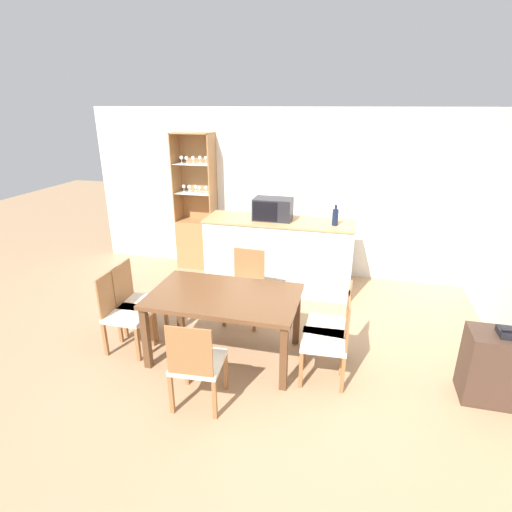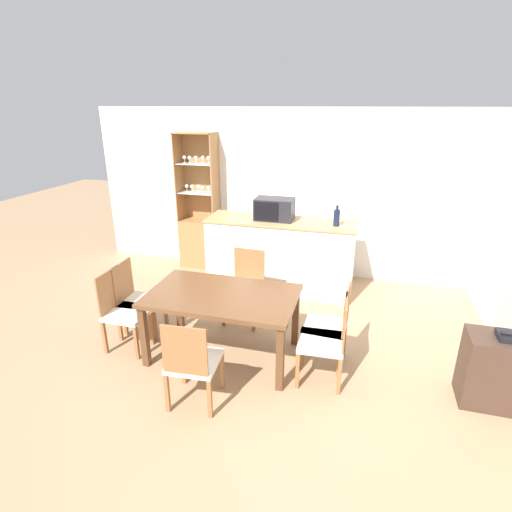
% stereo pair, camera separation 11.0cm
% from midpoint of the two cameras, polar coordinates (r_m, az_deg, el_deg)
% --- Properties ---
extents(ground_plane, '(18.00, 18.00, 0.00)m').
position_cam_midpoint_polar(ground_plane, '(4.42, 0.62, -14.95)').
color(ground_plane, '#A37F5B').
extents(wall_back, '(6.80, 0.06, 2.55)m').
position_cam_midpoint_polar(wall_back, '(6.30, 6.91, 8.73)').
color(wall_back, white).
rests_on(wall_back, ground_plane).
extents(kitchen_counter, '(2.13, 0.65, 1.05)m').
position_cam_midpoint_polar(kitchen_counter, '(5.83, 4.01, 0.16)').
color(kitchen_counter, silver).
rests_on(kitchen_counter, ground_plane).
extents(display_cabinet, '(0.63, 0.36, 2.18)m').
position_cam_midpoint_polar(display_cabinet, '(6.71, -7.51, 3.72)').
color(display_cabinet, '#A37042').
rests_on(display_cabinet, ground_plane).
extents(dining_table, '(1.55, 0.94, 0.73)m').
position_cam_midpoint_polar(dining_table, '(4.23, -4.07, -6.46)').
color(dining_table, brown).
rests_on(dining_table, ground_plane).
extents(dining_chair_head_far, '(0.46, 0.46, 0.90)m').
position_cam_midpoint_polar(dining_chair_head_far, '(5.00, -0.93, -4.46)').
color(dining_chair_head_far, beige).
rests_on(dining_chair_head_far, ground_plane).
extents(dining_chair_side_left_far, '(0.45, 0.45, 0.90)m').
position_cam_midpoint_polar(dining_chair_side_left_far, '(4.88, -15.95, -6.02)').
color(dining_chair_side_left_far, beige).
rests_on(dining_chair_side_left_far, ground_plane).
extents(dining_chair_side_right_far, '(0.46, 0.46, 0.90)m').
position_cam_midpoint_polar(dining_chair_side_right_far, '(4.25, 11.15, -9.81)').
color(dining_chair_side_right_far, beige).
rests_on(dining_chair_side_right_far, ground_plane).
extents(dining_chair_side_left_near, '(0.43, 0.43, 0.90)m').
position_cam_midpoint_polar(dining_chair_side_left_near, '(4.67, -17.69, -7.47)').
color(dining_chair_side_left_near, beige).
rests_on(dining_chair_side_left_near, ground_plane).
extents(dining_chair_side_right_near, '(0.45, 0.45, 0.90)m').
position_cam_midpoint_polar(dining_chair_side_right_near, '(4.01, 10.80, -11.77)').
color(dining_chair_side_right_near, beige).
rests_on(dining_chair_side_right_near, ground_plane).
extents(dining_chair_head_near, '(0.46, 0.46, 0.90)m').
position_cam_midpoint_polar(dining_chair_head_near, '(3.69, -8.21, -14.77)').
color(dining_chair_head_near, beige).
rests_on(dining_chair_head_near, ground_plane).
extents(microwave, '(0.54, 0.34, 0.31)m').
position_cam_midpoint_polar(microwave, '(5.65, 3.20, 6.71)').
color(microwave, '#232328').
rests_on(microwave, kitchen_counter).
extents(wine_bottle, '(0.08, 0.08, 0.28)m').
position_cam_midpoint_polar(wine_bottle, '(5.47, 12.01, 5.41)').
color(wine_bottle, '#141E38').
rests_on(wine_bottle, kitchen_counter).
extents(side_cabinet, '(0.58, 0.37, 0.69)m').
position_cam_midpoint_polar(side_cabinet, '(4.34, 31.82, -13.78)').
color(side_cabinet, '#422D23').
rests_on(side_cabinet, ground_plane).
extents(telephone, '(0.22, 0.18, 0.09)m').
position_cam_midpoint_polar(telephone, '(4.16, 33.34, -9.57)').
color(telephone, black).
rests_on(telephone, side_cabinet).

